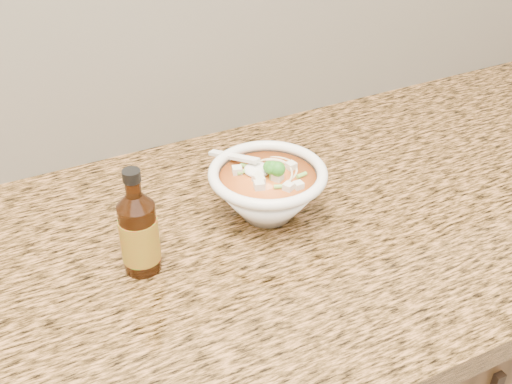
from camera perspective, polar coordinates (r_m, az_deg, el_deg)
name	(u,v)px	position (r m, az deg, el deg)	size (l,w,h in m)	color
counter_slab	(58,303)	(0.93, -17.22, -9.40)	(4.00, 0.68, 0.04)	#A3693B
soup_bowl	(268,191)	(0.98, 1.03, 0.11)	(0.18, 0.20, 0.10)	white
hot_sauce_bottle	(139,233)	(0.88, -10.36, -3.63)	(0.06, 0.06, 0.16)	#391907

